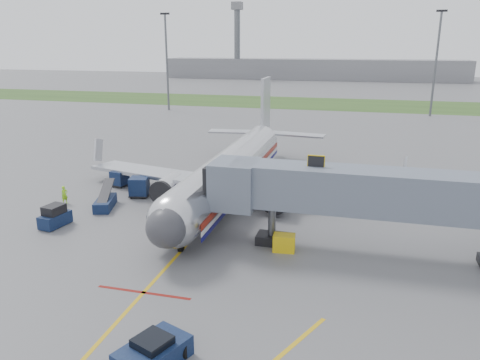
% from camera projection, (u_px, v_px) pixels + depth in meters
% --- Properties ---
extents(ground, '(400.00, 400.00, 0.00)m').
position_uv_depth(ground, '(170.00, 263.00, 31.57)').
color(ground, '#565659').
rests_on(ground, ground).
extents(grass_strip, '(300.00, 25.00, 0.01)m').
position_uv_depth(grass_strip, '(314.00, 103.00, 115.04)').
color(grass_strip, '#2D4C1E').
rests_on(grass_strip, ground).
extents(apron_markings, '(21.52, 50.00, 0.01)m').
position_uv_depth(apron_markings, '(115.00, 324.00, 24.71)').
color(apron_markings, gold).
rests_on(apron_markings, ground).
extents(airliner, '(32.10, 35.67, 10.25)m').
position_uv_depth(airliner, '(231.00, 169.00, 44.97)').
color(airliner, silver).
rests_on(airliner, ground).
extents(jet_bridge, '(25.30, 4.00, 6.90)m').
position_uv_depth(jet_bridge, '(372.00, 193.00, 31.79)').
color(jet_bridge, slate).
rests_on(jet_bridge, ground).
extents(light_mast_left, '(2.00, 0.44, 20.40)m').
position_uv_depth(light_mast_left, '(167.00, 60.00, 100.82)').
color(light_mast_left, '#595B60').
rests_on(light_mast_left, ground).
extents(light_mast_right, '(2.00, 0.44, 20.40)m').
position_uv_depth(light_mast_right, '(436.00, 61.00, 91.95)').
color(light_mast_right, '#595B60').
rests_on(light_mast_right, ground).
extents(distant_terminal, '(120.00, 14.00, 8.00)m').
position_uv_depth(distant_terminal, '(311.00, 69.00, 190.57)').
color(distant_terminal, slate).
rests_on(distant_terminal, ground).
extents(control_tower, '(4.00, 4.00, 30.00)m').
position_uv_depth(control_tower, '(237.00, 35.00, 189.54)').
color(control_tower, '#595B60').
rests_on(control_tower, ground).
extents(pushback_tug, '(3.14, 3.86, 1.39)m').
position_uv_depth(pushback_tug, '(153.00, 353.00, 21.52)').
color(pushback_tug, '#0C1835').
rests_on(pushback_tug, ground).
extents(baggage_tug, '(1.70, 2.73, 1.79)m').
position_uv_depth(baggage_tug, '(55.00, 217.00, 37.76)').
color(baggage_tug, '#0C1835').
rests_on(baggage_tug, ground).
extents(baggage_cart_a, '(2.11, 2.11, 1.90)m').
position_uv_depth(baggage_cart_a, '(139.00, 187.00, 45.04)').
color(baggage_cart_a, '#0C1835').
rests_on(baggage_cart_a, ground).
extents(baggage_cart_b, '(1.79, 1.79, 1.63)m').
position_uv_depth(baggage_cart_b, '(120.00, 178.00, 48.36)').
color(baggage_cart_b, '#0C1835').
rests_on(baggage_cart_b, ground).
extents(baggage_cart_c, '(1.87, 1.87, 1.86)m').
position_uv_depth(baggage_cart_c, '(189.00, 186.00, 45.53)').
color(baggage_cart_c, '#0C1835').
rests_on(baggage_cart_c, ground).
extents(belt_loader, '(2.39, 4.42, 2.09)m').
position_uv_depth(belt_loader, '(105.00, 202.00, 42.07)').
color(belt_loader, '#0C1835').
rests_on(belt_loader, ground).
extents(ground_power_cart, '(1.64, 1.17, 1.24)m').
position_uv_depth(ground_power_cart, '(284.00, 243.00, 33.29)').
color(ground_power_cart, gold).
rests_on(ground_power_cart, ground).
extents(ramp_worker, '(0.64, 0.73, 1.69)m').
position_uv_depth(ramp_worker, '(65.00, 195.00, 43.05)').
color(ramp_worker, '#8CDF1A').
rests_on(ramp_worker, ground).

